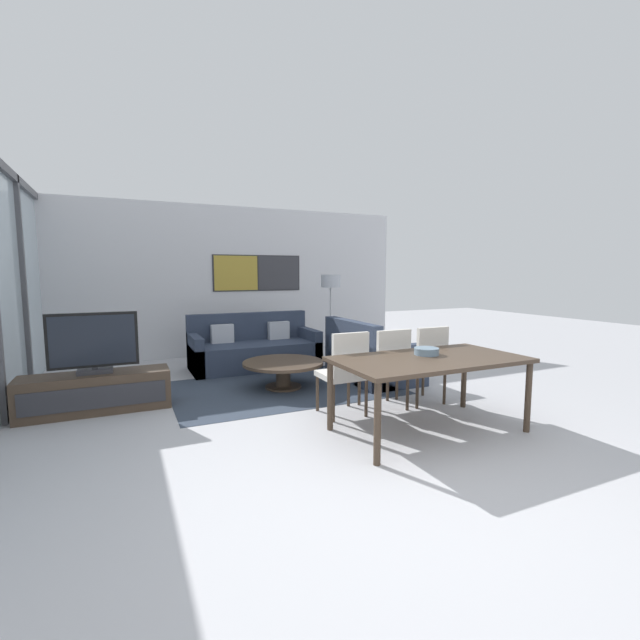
{
  "coord_description": "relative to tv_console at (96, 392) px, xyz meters",
  "views": [
    {
      "loc": [
        -1.84,
        -2.36,
        1.57
      ],
      "look_at": [
        0.47,
        2.63,
        0.95
      ],
      "focal_mm": 24.0,
      "sensor_mm": 36.0,
      "label": 1
    }
  ],
  "objects": [
    {
      "name": "dining_chair_centre",
      "position": [
        3.01,
        -1.32,
        0.3
      ],
      "size": [
        0.46,
        0.46,
        0.94
      ],
      "color": "beige",
      "rests_on": "ground_plane"
    },
    {
      "name": "dining_chair_left",
      "position": [
        2.47,
        -1.31,
        0.3
      ],
      "size": [
        0.46,
        0.46,
        0.94
      ],
      "color": "beige",
      "rests_on": "ground_plane"
    },
    {
      "name": "wall_back",
      "position": [
        2.18,
        2.82,
        1.18
      ],
      "size": [
        7.08,
        0.09,
        2.8
      ],
      "color": "silver",
      "rests_on": "ground_plane"
    },
    {
      "name": "floor_lamp",
      "position": [
        3.61,
        1.37,
        1.07
      ],
      "size": [
        0.34,
        0.34,
        1.53
      ],
      "color": "#2D2D33",
      "rests_on": "ground_plane"
    },
    {
      "name": "tv_console",
      "position": [
        0.0,
        0.0,
        0.0
      ],
      "size": [
        1.55,
        0.47,
        0.44
      ],
      "color": "#423326",
      "rests_on": "ground_plane"
    },
    {
      "name": "area_rug",
      "position": [
        2.25,
        0.05,
        -0.22
      ],
      "size": [
        2.93,
        2.0,
        0.01
      ],
      "color": "#333D4C",
      "rests_on": "ground_plane"
    },
    {
      "name": "dining_chair_right",
      "position": [
        3.54,
        -1.32,
        0.3
      ],
      "size": [
        0.46,
        0.46,
        0.94
      ],
      "color": "beige",
      "rests_on": "ground_plane"
    },
    {
      "name": "sofa_main",
      "position": [
        2.25,
        1.5,
        0.06
      ],
      "size": [
        2.04,
        0.92,
        0.88
      ],
      "color": "#2D384C",
      "rests_on": "ground_plane"
    },
    {
      "name": "sofa_side",
      "position": [
        3.55,
        -0.03,
        0.06
      ],
      "size": [
        0.92,
        1.4,
        0.88
      ],
      "rotation": [
        0.0,
        0.0,
        1.57
      ],
      "color": "#2D384C",
      "rests_on": "ground_plane"
    },
    {
      "name": "ground_plane",
      "position": [
        2.16,
        -2.95,
        -0.22
      ],
      "size": [
        24.0,
        24.0,
        0.0
      ],
      "primitive_type": "plane",
      "color": "#B2B2B7"
    },
    {
      "name": "dining_table",
      "position": [
        3.01,
        -2.04,
        0.45
      ],
      "size": [
        1.85,
        0.99,
        0.74
      ],
      "color": "#423326",
      "rests_on": "ground_plane"
    },
    {
      "name": "fruit_bowl",
      "position": [
        3.07,
        -1.91,
        0.56
      ],
      "size": [
        0.25,
        0.25,
        0.07
      ],
      "color": "slate",
      "rests_on": "dining_table"
    },
    {
      "name": "television",
      "position": [
        0.0,
        0.0,
        0.55
      ],
      "size": [
        0.92,
        0.2,
        0.68
      ],
      "color": "#2D2D33",
      "rests_on": "tv_console"
    },
    {
      "name": "coffee_table",
      "position": [
        2.25,
        0.05,
        0.06
      ],
      "size": [
        1.09,
        1.09,
        0.36
      ],
      "color": "#423326",
      "rests_on": "ground_plane"
    }
  ]
}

